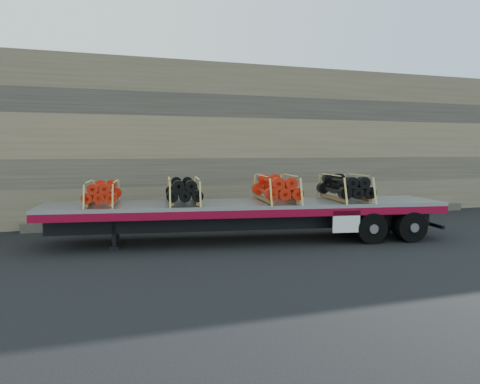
{
  "coord_description": "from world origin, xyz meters",
  "views": [
    {
      "loc": [
        -6.49,
        -14.87,
        3.14
      ],
      "look_at": [
        -1.02,
        0.77,
        1.66
      ],
      "focal_mm": 35.0,
      "sensor_mm": 36.0,
      "label": 1
    }
  ],
  "objects": [
    {
      "name": "bundle_rear",
      "position": [
        2.55,
        -0.36,
        1.8
      ],
      "size": [
        1.64,
        2.65,
        0.88
      ],
      "primitive_type": null,
      "rotation": [
        0.0,
        0.0,
        -0.17
      ],
      "color": "black",
      "rests_on": "trailer"
    },
    {
      "name": "trailer",
      "position": [
        -0.98,
        0.24,
        0.68
      ],
      "size": [
        13.89,
        4.88,
        1.36
      ],
      "primitive_type": null,
      "rotation": [
        0.0,
        0.0,
        -0.17
      ],
      "color": "#9EA1A5",
      "rests_on": "ground"
    },
    {
      "name": "bundle_front",
      "position": [
        -5.71,
        1.05,
        1.73
      ],
      "size": [
        1.38,
        2.23,
        0.74
      ],
      "primitive_type": null,
      "rotation": [
        0.0,
        0.0,
        -0.17
      ],
      "color": "red",
      "rests_on": "trailer"
    },
    {
      "name": "ground",
      "position": [
        0.0,
        0.0,
        0.0
      ],
      "size": [
        120.0,
        120.0,
        0.0
      ],
      "primitive_type": "plane",
      "color": "black",
      "rests_on": "ground"
    },
    {
      "name": "bundle_midrear",
      "position": [
        0.07,
        0.06,
        1.8
      ],
      "size": [
        1.64,
        2.66,
        0.88
      ],
      "primitive_type": null,
      "rotation": [
        0.0,
        0.0,
        -0.17
      ],
      "color": "red",
      "rests_on": "trailer"
    },
    {
      "name": "rock_wall",
      "position": [
        0.0,
        6.5,
        3.5
      ],
      "size": [
        44.0,
        3.0,
        7.0
      ],
      "primitive_type": "cube",
      "color": "#7A6B54",
      "rests_on": "ground"
    },
    {
      "name": "bundle_midfront",
      "position": [
        -3.11,
        0.6,
        1.77
      ],
      "size": [
        1.52,
        2.46,
        0.81
      ],
      "primitive_type": null,
      "rotation": [
        0.0,
        0.0,
        -0.17
      ],
      "color": "black",
      "rests_on": "trailer"
    }
  ]
}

